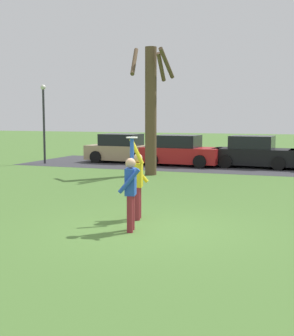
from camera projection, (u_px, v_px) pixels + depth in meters
The scene contains 10 objects.
ground_plane at pixel (148, 229), 10.70m from camera, with size 120.00×120.00×0.00m, color #4C7533.
person_catcher at pixel (131, 188), 10.39m from camera, with size 0.49×0.58×2.08m.
person_defender at pixel (138, 180), 11.61m from camera, with size 0.53×0.62×2.04m.
frisbee_disc at pixel (132, 137), 10.49m from camera, with size 0.26×0.26×0.02m, color white.
parked_car_tan at pixel (123, 149), 26.12m from camera, with size 4.16×2.16×1.59m.
parked_car_red at pixel (180, 152), 24.43m from camera, with size 4.16×2.16×1.59m.
parked_car_black at pixel (254, 153), 23.53m from camera, with size 4.16×2.16×1.59m.
parking_strip at pixel (217, 166), 24.23m from camera, with size 20.58×6.40×0.01m, color #38383D.
bare_tree_tall at pixel (151, 107), 20.27m from camera, with size 1.82×1.70×5.58m.
lamppost_by_lot at pixel (44, 116), 25.24m from camera, with size 0.28×0.28×4.26m.
Camera 1 is at (3.65, -9.82, 2.57)m, focal length 50.01 mm.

